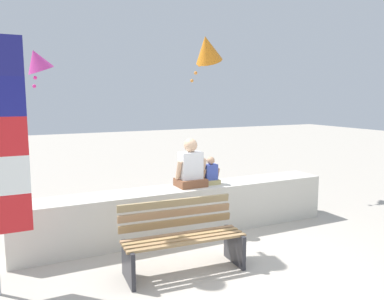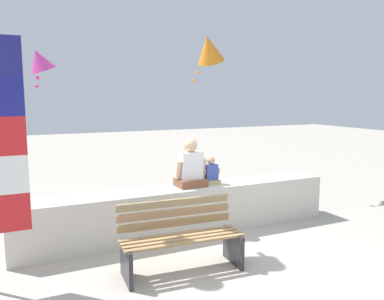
# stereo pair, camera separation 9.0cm
# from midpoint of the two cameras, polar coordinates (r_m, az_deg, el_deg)

# --- Properties ---
(ground_plane) EXTENTS (40.00, 40.00, 0.00)m
(ground_plane) POSITION_cam_midpoint_polar(r_m,az_deg,el_deg) (5.37, 5.34, -16.69)
(ground_plane) COLOR #B0A79A
(seawall_ledge) EXTENTS (5.26, 0.62, 0.77)m
(seawall_ledge) POSITION_cam_midpoint_polar(r_m,az_deg,el_deg) (6.38, -0.97, -8.90)
(seawall_ledge) COLOR beige
(seawall_ledge) RESTS_ON ground
(park_bench) EXTENTS (1.60, 0.71, 0.88)m
(park_bench) POSITION_cam_midpoint_polar(r_m,az_deg,el_deg) (5.10, -1.20, -12.98)
(park_bench) COLOR #98764D
(park_bench) RESTS_ON ground
(person_adult) EXTENTS (0.52, 0.38, 0.79)m
(person_adult) POSITION_cam_midpoint_polar(r_m,az_deg,el_deg) (6.29, 0.20, -2.64)
(person_adult) COLOR brown
(person_adult) RESTS_ON seawall_ledge
(person_child) EXTENTS (0.30, 0.22, 0.47)m
(person_child) POSITION_cam_midpoint_polar(r_m,az_deg,el_deg) (6.48, 3.21, -3.48)
(person_child) COLOR tan
(person_child) RESTS_ON seawall_ledge
(flag_banner) EXTENTS (0.43, 0.05, 2.89)m
(flag_banner) POSITION_cam_midpoint_polar(r_m,az_deg,el_deg) (4.72, -25.87, 0.29)
(flag_banner) COLOR #B7B7BC
(flag_banner) RESTS_ON ground
(kite_magenta) EXTENTS (0.79, 0.70, 0.89)m
(kite_magenta) POSITION_cam_midpoint_polar(r_m,az_deg,el_deg) (9.08, -21.36, 12.20)
(kite_magenta) COLOR #DB3D9E
(kite_orange) EXTENTS (1.04, 1.00, 1.16)m
(kite_orange) POSITION_cam_midpoint_polar(r_m,az_deg,el_deg) (9.27, 2.82, 14.67)
(kite_orange) COLOR orange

